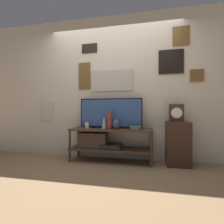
{
  "coord_description": "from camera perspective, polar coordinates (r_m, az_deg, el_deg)",
  "views": [
    {
      "loc": [
        0.68,
        -2.75,
        0.89
      ],
      "look_at": [
        0.02,
        0.26,
        0.87
      ],
      "focal_mm": 28.0,
      "sensor_mm": 36.0,
      "label": 1
    }
  ],
  "objects": [
    {
      "name": "mantel_clock",
      "position": [
        3.09,
        20.26,
        -0.28
      ],
      "size": [
        0.23,
        0.11,
        0.29
      ],
      "color": "#422819",
      "rests_on": "side_table"
    },
    {
      "name": "television",
      "position": [
        3.17,
        -0.44,
        -0.27
      ],
      "size": [
        1.14,
        0.05,
        0.54
      ],
      "color": "black",
      "rests_on": "media_console"
    },
    {
      "name": "wall_back",
      "position": [
        3.37,
        0.66,
        8.28
      ],
      "size": [
        6.4,
        0.08,
        2.7
      ],
      "color": "beige",
      "rests_on": "ground_plane"
    },
    {
      "name": "vase_urn_stoneware",
      "position": [
        2.98,
        1.41,
        -4.0
      ],
      "size": [
        0.12,
        0.12,
        0.18
      ],
      "color": "#2D4251",
      "rests_on": "media_console"
    },
    {
      "name": "vase_tall_ceramic",
      "position": [
        3.04,
        -0.8,
        -2.79
      ],
      "size": [
        0.09,
        0.09,
        0.29
      ],
      "color": "brown",
      "rests_on": "media_console"
    },
    {
      "name": "vase_slim_bronze",
      "position": [
        3.12,
        -2.6,
        -3.4
      ],
      "size": [
        0.09,
        0.09,
        0.22
      ],
      "color": "beige",
      "rests_on": "media_console"
    },
    {
      "name": "side_table",
      "position": [
        3.11,
        20.68,
        -9.57
      ],
      "size": [
        0.37,
        0.37,
        0.71
      ],
      "color": "#382319",
      "rests_on": "ground_plane"
    },
    {
      "name": "media_console",
      "position": [
        3.15,
        -2.69,
        -9.27
      ],
      "size": [
        1.45,
        0.43,
        0.58
      ],
      "color": "#422D1E",
      "rests_on": "ground_plane"
    },
    {
      "name": "candle_jar",
      "position": [
        3.22,
        -8.15,
        -4.28
      ],
      "size": [
        0.07,
        0.07,
        0.11
      ],
      "color": "silver",
      "rests_on": "media_console"
    },
    {
      "name": "vase_wide_bowl",
      "position": [
        2.94,
        7.67,
        -5.19
      ],
      "size": [
        0.2,
        0.2,
        0.06
      ],
      "color": "#4C5647",
      "rests_on": "media_console"
    },
    {
      "name": "ground_plane",
      "position": [
        2.96,
        -1.52,
        -17.15
      ],
      "size": [
        12.0,
        12.0,
        0.0
      ],
      "primitive_type": "plane",
      "color": "#846647"
    }
  ]
}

